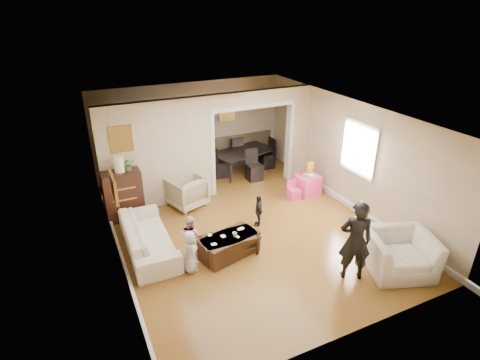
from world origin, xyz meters
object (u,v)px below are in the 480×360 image
coffee_table (229,245)px  child_toddler (259,210)px  armchair_front (400,253)px  child_kneel_b (190,236)px  cyan_cup (306,175)px  dining_table (244,161)px  adult_person (355,241)px  table_lamp (119,164)px  armchair_back (187,192)px  dresser (123,195)px  coffee_cup (235,234)px  play_table (307,185)px  sofa (148,236)px  child_kneel_a (190,252)px

coffee_table → child_toddler: size_ratio=1.54×
armchair_front → child_kneel_b: (-3.36, 2.09, 0.07)m
cyan_cup → dining_table: 2.22m
adult_person → child_kneel_b: size_ratio=1.76×
child_kneel_b → table_lamp: bearing=-10.6°
adult_person → armchair_back: bearing=-36.2°
dresser → coffee_cup: size_ratio=12.36×
play_table → dining_table: dining_table is taller
sofa → dresser: bearing=8.2°
coffee_cup → adult_person: bearing=-42.6°
cyan_cup → child_kneel_a: (-3.66, -1.69, -0.15)m
armchair_front → child_toddler: 3.01m
sofa → coffee_cup: bearing=-119.7°
armchair_front → dresser: size_ratio=0.99×
coffee_cup → cyan_cup: size_ratio=1.18×
play_table → cyan_cup: (-0.10, -0.05, 0.31)m
table_lamp → coffee_cup: (1.70, -2.41, -0.88)m
coffee_table → cyan_cup: 3.22m
dresser → play_table: dresser is taller
table_lamp → coffee_cup: table_lamp is taller
dresser → cyan_cup: size_ratio=14.62×
armchair_front → child_toddler: bearing=142.5°
dining_table → child_toddler: child_toddler is taller
child_kneel_b → child_toddler: 1.81m
coffee_table → cyan_cup: (2.81, 1.54, 0.36)m
sofa → dining_table: size_ratio=1.21×
coffee_cup → child_kneel_a: size_ratio=0.11×
armchair_front → coffee_cup: bearing=165.9°
adult_person → child_kneel_b: bearing=-9.2°
armchair_back → child_kneel_b: 2.09m
armchair_back → dining_table: bearing=-166.9°
cyan_cup → child_kneel_b: 3.72m
table_lamp → child_kneel_a: (0.75, -2.51, -0.93)m
play_table → child_kneel_b: size_ratio=0.63×
armchair_front → adult_person: bearing=-173.7°
cyan_cup → armchair_back: bearing=165.2°
play_table → child_toddler: (-1.86, -0.84, 0.11)m
armchair_front → coffee_table: 3.21m
dining_table → armchair_front: bearing=-98.1°
armchair_front → dining_table: armchair_front is taller
armchair_front → play_table: 3.39m
armchair_back → child_kneel_a: (-0.74, -2.46, 0.05)m
dining_table → child_toddler: size_ratio=2.41×
sofa → cyan_cup: (4.22, 0.69, 0.26)m
dresser → dining_table: (3.67, 1.25, -0.27)m
sofa → child_kneel_a: (0.56, -1.00, 0.11)m
coffee_table → play_table: bearing=28.6°
cyan_cup → child_kneel_b: bearing=-160.6°
coffee_table → coffee_cup: (0.10, -0.05, 0.26)m
child_kneel_b → child_toddler: size_ratio=1.19×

